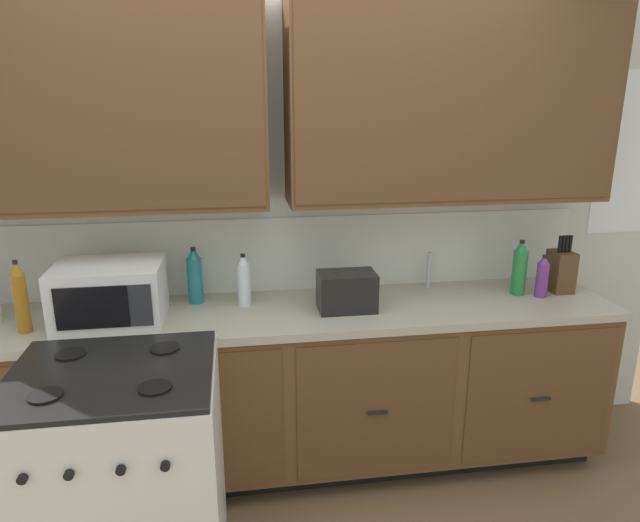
% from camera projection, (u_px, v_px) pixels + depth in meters
% --- Properties ---
extents(ground_plane, '(8.31, 8.31, 0.00)m').
position_uv_depth(ground_plane, '(291.00, 503.00, 2.78)').
color(ground_plane, brown).
extents(wall_unit, '(4.53, 0.40, 2.43)m').
position_uv_depth(wall_unit, '(277.00, 153.00, 2.78)').
color(wall_unit, silver).
rests_on(wall_unit, ground_plane).
extents(counter_run, '(3.36, 0.64, 0.90)m').
position_uv_depth(counter_run, '(284.00, 389.00, 2.93)').
color(counter_run, black).
rests_on(counter_run, ground_plane).
extents(stove_range, '(0.76, 0.68, 0.95)m').
position_uv_depth(stove_range, '(123.00, 479.00, 2.23)').
color(stove_range, white).
rests_on(stove_range, ground_plane).
extents(microwave, '(0.48, 0.37, 0.28)m').
position_uv_depth(microwave, '(110.00, 293.00, 2.61)').
color(microwave, white).
rests_on(microwave, counter_run).
extents(toaster, '(0.28, 0.18, 0.19)m').
position_uv_depth(toaster, '(347.00, 291.00, 2.78)').
color(toaster, black).
rests_on(toaster, counter_run).
extents(knife_block, '(0.11, 0.14, 0.31)m').
position_uv_depth(knife_block, '(561.00, 270.00, 3.04)').
color(knife_block, '#52361E').
rests_on(knife_block, counter_run).
extents(sink_faucet, '(0.02, 0.02, 0.20)m').
position_uv_depth(sink_faucet, '(429.00, 270.00, 3.09)').
color(sink_faucet, '#B2B5BA').
rests_on(sink_faucet, counter_run).
extents(bottle_clear, '(0.07, 0.07, 0.27)m').
position_uv_depth(bottle_clear, '(244.00, 280.00, 2.83)').
color(bottle_clear, silver).
rests_on(bottle_clear, counter_run).
extents(bottle_green, '(0.08, 0.08, 0.30)m').
position_uv_depth(bottle_green, '(520.00, 268.00, 2.98)').
color(bottle_green, '#237A38').
rests_on(bottle_green, counter_run).
extents(bottle_teal, '(0.08, 0.08, 0.29)m').
position_uv_depth(bottle_teal, '(195.00, 276.00, 2.86)').
color(bottle_teal, '#1E707A').
rests_on(bottle_teal, counter_run).
extents(bottle_amber, '(0.06, 0.06, 0.33)m').
position_uv_depth(bottle_amber, '(21.00, 298.00, 2.50)').
color(bottle_amber, '#9E6619').
rests_on(bottle_amber, counter_run).
extents(bottle_violet, '(0.06, 0.06, 0.23)m').
position_uv_depth(bottle_violet, '(542.00, 276.00, 2.95)').
color(bottle_violet, '#663384').
rests_on(bottle_violet, counter_run).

